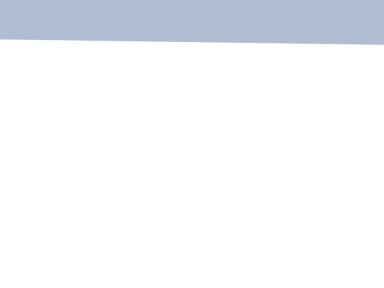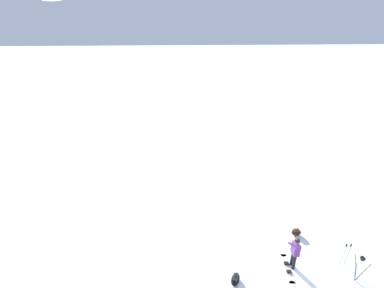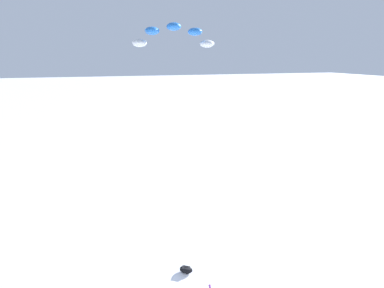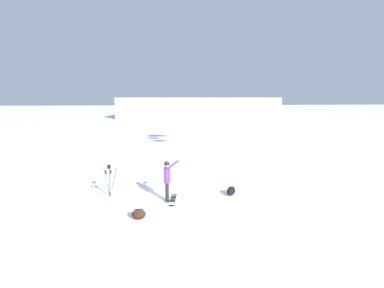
# 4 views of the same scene
# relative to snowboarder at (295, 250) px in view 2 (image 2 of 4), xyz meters

# --- Properties ---
(ground_plane) EXTENTS (300.00, 300.00, 0.00)m
(ground_plane) POSITION_rel_snowboarder_xyz_m (-0.54, -0.62, -0.99)
(ground_plane) COLOR white
(snowboarder) EXTENTS (0.65, 0.47, 1.65)m
(snowboarder) POSITION_rel_snowboarder_xyz_m (0.00, 0.00, 0.00)
(snowboarder) COLOR black
(snowboarder) RESTS_ON ground_plane
(snowboard) EXTENTS (0.51, 1.83, 0.10)m
(snowboard) POSITION_rel_snowboarder_xyz_m (-0.23, -0.09, -0.96)
(snowboard) COLOR beige
(snowboard) RESTS_ON ground_plane
(gear_bag_large) EXTENTS (0.60, 0.73, 0.33)m
(gear_bag_large) POSITION_rel_snowboarder_xyz_m (-2.73, -0.56, -0.81)
(gear_bag_large) COLOR black
(gear_bag_large) RESTS_ON ground_plane
(camera_tripod) EXTENTS (0.58, 0.55, 1.35)m
(camera_tripod) POSITION_rel_snowboarder_xyz_m (2.37, -0.93, -0.02)
(camera_tripod) COLOR #262628
(camera_tripod) RESTS_ON ground_plane
(gear_bag_small) EXTENTS (0.49, 0.36, 0.35)m
(gear_bag_small) POSITION_rel_snowboarder_xyz_m (1.06, 1.88, -0.80)
(gear_bag_small) COLOR black
(gear_bag_small) RESTS_ON ground_plane
(ski_poles) EXTENTS (0.25, 0.19, 1.29)m
(ski_poles) POSITION_rel_snowboarder_xyz_m (2.30, -0.16, -0.14)
(ski_poles) COLOR gray
(ski_poles) RESTS_ON ground_plane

